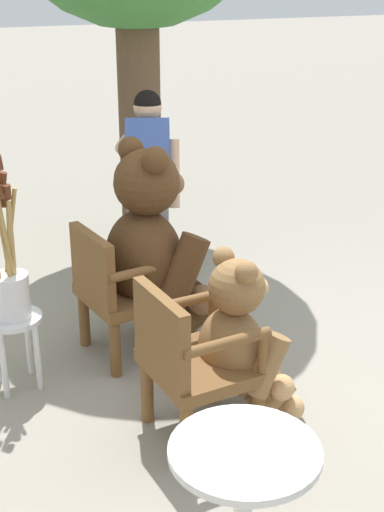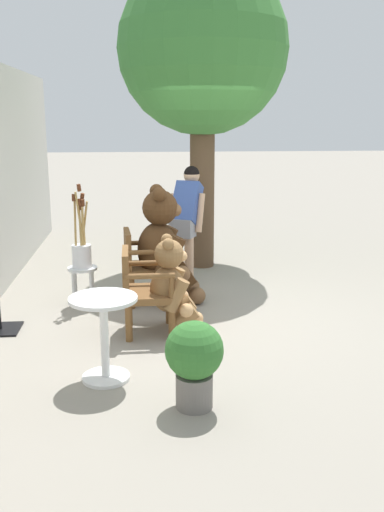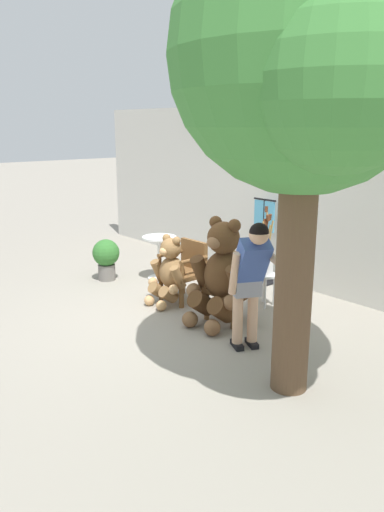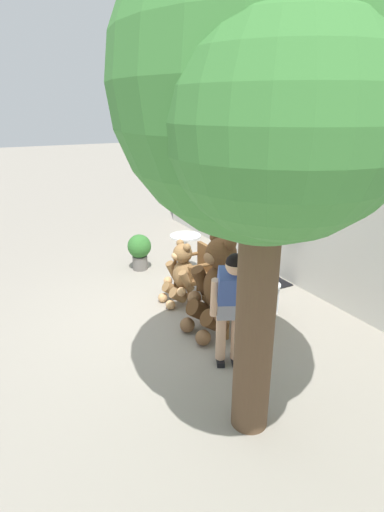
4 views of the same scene
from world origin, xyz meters
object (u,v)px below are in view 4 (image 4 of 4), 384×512
at_px(round_side_table, 186,249).
at_px(clothing_display_stand, 280,245).
at_px(person_visitor, 231,299).
at_px(brush_bucket, 270,271).
at_px(potted_plant, 139,249).
at_px(patio_tree, 272,95).
at_px(wooden_chair_right, 233,296).
at_px(teddy_bear_large, 218,286).
at_px(teddy_bear_small, 181,273).
at_px(wooden_chair_left, 198,271).
at_px(white_stool, 269,291).

xyz_separation_m(round_side_table, clothing_display_stand, (1.23, 1.15, 0.27)).
xyz_separation_m(person_visitor, round_side_table, (-2.84, 0.90, -0.46)).
distance_m(brush_bucket, round_side_table, 2.01).
bearing_deg(potted_plant, patio_tree, -7.54).
relative_size(wooden_chair_right, round_side_table, 1.19).
distance_m(wooden_chair_right, clothing_display_stand, 1.70).
bearing_deg(person_visitor, teddy_bear_large, 158.02).
bearing_deg(teddy_bear_small, round_side_table, 149.41).
xyz_separation_m(teddy_bear_small, potted_plant, (-1.58, -0.07, -0.09)).
distance_m(teddy_bear_small, patio_tree, 3.72).
bearing_deg(brush_bucket, teddy_bear_small, -132.85).
distance_m(potted_plant, clothing_display_stand, 2.57).
bearing_deg(person_visitor, patio_tree, -21.47).
distance_m(wooden_chair_right, potted_plant, 2.60).
bearing_deg(wooden_chair_right, wooden_chair_left, 179.99).
relative_size(wooden_chair_left, teddy_bear_small, 0.86).
bearing_deg(potted_plant, white_stool, 22.93).
height_order(wooden_chair_right, potted_plant, wooden_chair_right).
distance_m(wooden_chair_right, round_side_table, 2.06).
distance_m(teddy_bear_small, potted_plant, 1.59).
distance_m(teddy_bear_small, person_visitor, 1.86).
height_order(teddy_bear_large, round_side_table, teddy_bear_large).
bearing_deg(clothing_display_stand, wooden_chair_left, -96.94).
bearing_deg(potted_plant, wooden_chair_right, 8.12).
relative_size(person_visitor, white_stool, 3.29).
bearing_deg(white_stool, patio_tree, -42.15).
bearing_deg(white_stool, wooden_chair_left, -142.96).
height_order(white_stool, potted_plant, potted_plant).
height_order(teddy_bear_large, clothing_display_stand, teddy_bear_large).
bearing_deg(teddy_bear_large, teddy_bear_small, -177.71).
height_order(wooden_chair_left, teddy_bear_large, teddy_bear_large).
bearing_deg(wooden_chair_right, round_side_table, 170.92).
bearing_deg(wooden_chair_left, round_side_table, 162.76).
distance_m(wooden_chair_right, teddy_bear_small, 1.03).
relative_size(round_side_table, clothing_display_stand, 0.53).
height_order(wooden_chair_left, person_visitor, person_visitor).
distance_m(teddy_bear_small, white_stool, 1.35).
xyz_separation_m(person_visitor, white_stool, (-0.88, 1.27, -0.55)).
distance_m(brush_bucket, clothing_display_stand, 1.08).
distance_m(person_visitor, round_side_table, 3.02).
bearing_deg(teddy_bear_small, patio_tree, -13.30).
relative_size(teddy_bear_large, round_side_table, 1.91).
relative_size(teddy_bear_small, person_visitor, 0.66).
bearing_deg(teddy_bear_small, wooden_chair_right, 16.65).
bearing_deg(teddy_bear_large, person_visitor, -21.98).
bearing_deg(teddy_bear_small, white_stool, 47.22).
xyz_separation_m(round_side_table, patio_tree, (3.75, -1.26, 2.51)).
bearing_deg(person_visitor, brush_bucket, 124.94).
height_order(person_visitor, clothing_display_stand, person_visitor).
distance_m(teddy_bear_small, brush_bucket, 1.35).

